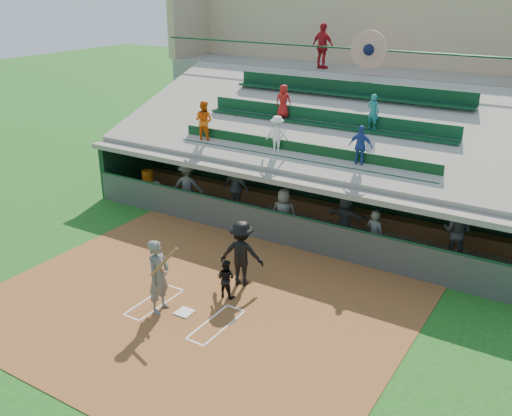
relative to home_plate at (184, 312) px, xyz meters
The scene contains 20 objects.
ground 0.04m from the home_plate, ahead, with size 100.00×100.00×0.00m, color #185317.
dirt_slab 0.50m from the home_plate, 90.00° to the left, with size 11.00×9.00×0.02m, color brown.
home_plate is the anchor object (origin of this frame).
batters_box_chalk 0.01m from the home_plate, ahead, with size 2.65×1.85×0.01m.
dugout_floor 6.75m from the home_plate, 90.00° to the left, with size 16.00×3.50×0.04m, color gray.
concourse_slab 13.69m from the home_plate, 90.00° to the left, with size 20.00×3.00×4.60m, color gray.
grandstand 10.74m from the home_plate, 90.05° to the left, with size 20.40×10.40×7.80m.
batter_at_plate 1.19m from the home_plate, 161.16° to the right, with size 0.90×0.81×2.00m.
catcher 1.46m from the home_plate, 70.76° to the left, with size 0.53×0.42×1.10m, color black.
home_umpire 2.34m from the home_plate, 78.33° to the left, with size 1.25×0.72×1.93m, color black.
dugout_bench 7.90m from the home_plate, 90.39° to the left, with size 16.24×0.49×0.49m, color #956336.
white_table 8.74m from the home_plate, 137.38° to the left, with size 0.80×0.60×0.70m, color white.
water_cooler 8.85m from the home_plate, 137.56° to the left, with size 0.45×0.45×0.45m, color #C65F0B.
dugout_player_a 7.33m from the home_plate, 127.07° to the left, with size 1.22×0.70×1.89m, color #575A55.
dugout_player_b 7.03m from the home_plate, 112.12° to the left, with size 1.13×0.47×1.94m, color #585B56.
dugout_player_c 5.50m from the home_plate, 90.76° to the left, with size 0.85×0.56×1.75m, color #545651.
dugout_player_d 6.68m from the home_plate, 74.95° to the left, with size 1.45×0.46×1.57m, color #525450.
dugout_player_e 6.38m from the home_plate, 61.14° to the left, with size 0.59×0.39×1.63m, color #51534F.
dugout_player_f 8.72m from the home_plate, 53.21° to the left, with size 0.87×0.68×1.79m, color #595C57.
concourse_staff_a 14.08m from the home_plate, 100.47° to the left, with size 1.11×0.46×1.89m, color red.
Camera 1 is at (8.36, -9.93, 8.10)m, focal length 40.00 mm.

